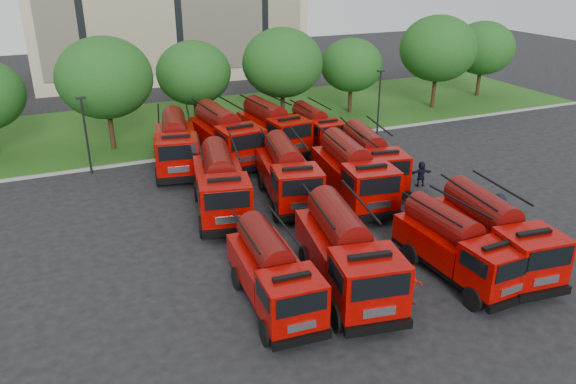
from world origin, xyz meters
name	(u,v)px	position (x,y,z in m)	size (l,w,h in m)	color
ground	(353,264)	(0.00, 0.00, 0.00)	(140.00, 140.00, 0.00)	black
lawn	(203,122)	(0.00, 26.00, 0.06)	(70.00, 16.00, 0.12)	#254A13
curb	(232,150)	(0.00, 17.90, 0.07)	(70.00, 0.30, 0.14)	gray
tree_2	(105,78)	(-8.00, 21.50, 5.35)	(6.72, 6.72, 8.22)	#382314
tree_3	(194,73)	(-1.00, 24.00, 4.68)	(5.88, 5.88, 7.19)	#382314
tree_4	(282,63)	(6.00, 22.50, 5.22)	(6.55, 6.55, 8.01)	#382314
tree_5	(351,65)	(13.00, 23.50, 4.35)	(5.46, 5.46, 6.68)	#382314
tree_6	(438,49)	(21.00, 22.00, 5.49)	(6.89, 6.89, 8.42)	#382314
tree_7	(483,48)	(28.00, 24.00, 4.82)	(6.05, 6.05, 7.39)	#382314
lamp_post_0	(86,131)	(-10.00, 17.20, 2.90)	(0.60, 0.25, 5.11)	black
lamp_post_1	(379,98)	(12.00, 17.20, 2.90)	(0.60, 0.25, 5.11)	black
fire_truck_0	(273,273)	(-4.65, -1.48, 1.51)	(2.73, 6.71, 3.00)	black
fire_truck_1	(346,253)	(-1.33, -1.60, 1.75)	(3.90, 7.98, 3.48)	black
fire_truck_2	(456,246)	(3.65, -2.66, 1.52)	(2.67, 6.75, 3.03)	black
fire_truck_3	(494,233)	(5.86, -2.53, 1.65)	(3.29, 7.46, 3.29)	black
fire_truck_4	(220,184)	(-3.92, 7.94, 1.74)	(4.09, 7.94, 3.45)	black
fire_truck_5	(288,173)	(0.15, 8.03, 1.69)	(3.89, 7.71, 3.35)	black
fire_truck_6	(353,172)	(3.61, 6.56, 1.75)	(3.62, 7.92, 3.48)	black
fire_truck_7	(370,158)	(5.91, 8.45, 1.67)	(3.88, 7.63, 3.31)	black
fire_truck_8	(176,143)	(-4.56, 15.84, 1.76)	(4.08, 8.06, 3.51)	black
fire_truck_9	(225,135)	(-1.05, 16.08, 1.82)	(3.43, 8.16, 3.62)	black
fire_truck_10	(273,127)	(2.85, 16.98, 1.71)	(3.30, 7.67, 3.40)	black
fire_truck_11	(315,127)	(6.04, 16.41, 1.45)	(2.41, 6.37, 2.88)	black
firefighter_0	(477,302)	(3.24, -4.78, 0.00)	(0.56, 0.41, 1.54)	maroon
firefighter_1	(409,304)	(0.56, -3.75, 0.00)	(0.89, 0.49, 1.82)	maroon
firefighter_2	(511,282)	(5.68, -4.13, 0.00)	(0.89, 0.50, 1.51)	maroon
firefighter_3	(495,228)	(8.80, 0.28, 0.00)	(1.27, 0.66, 1.97)	black
firefighter_4	(336,268)	(-0.88, 0.00, 0.00)	(0.84, 0.55, 1.71)	black
firefighter_5	(420,186)	(8.62, 6.72, 0.00)	(1.48, 0.64, 1.59)	black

